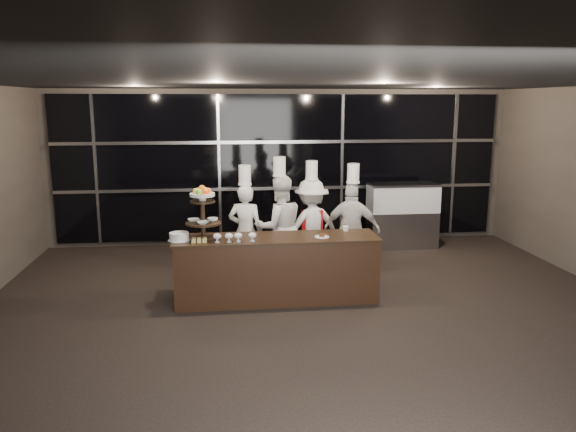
{
  "coord_description": "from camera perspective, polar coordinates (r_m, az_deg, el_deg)",
  "views": [
    {
      "loc": [
        -1.17,
        -5.9,
        2.76
      ],
      "look_at": [
        -0.23,
        1.93,
        1.15
      ],
      "focal_mm": 35.0,
      "sensor_mm": 36.0,
      "label": 1
    }
  ],
  "objects": [
    {
      "name": "window_wall",
      "position": [
        10.98,
        -0.7,
        4.96
      ],
      "size": [
        8.6,
        0.1,
        2.8
      ],
      "color": "black",
      "rests_on": "ground"
    },
    {
      "name": "display_case",
      "position": [
        10.97,
        11.54,
        0.4
      ],
      "size": [
        1.32,
        0.57,
        1.24
      ],
      "color": "#A5A5AA",
      "rests_on": "ground"
    },
    {
      "name": "layer_cake",
      "position": [
        7.72,
        -11.01,
        -2.07
      ],
      "size": [
        0.3,
        0.3,
        0.11
      ],
      "color": "white",
      "rests_on": "buffet_counter"
    },
    {
      "name": "chef_a",
      "position": [
        8.86,
        -4.33,
        -1.37
      ],
      "size": [
        0.62,
        0.49,
        1.8
      ],
      "color": "white",
      "rests_on": "ground"
    },
    {
      "name": "room",
      "position": [
        6.15,
        4.25,
        -0.33
      ],
      "size": [
        10.0,
        10.0,
        10.0
      ],
      "color": "black",
      "rests_on": "ground"
    },
    {
      "name": "chef_cup",
      "position": [
        8.19,
        5.89,
        -1.27
      ],
      "size": [
        0.08,
        0.08,
        0.07
      ],
      "primitive_type": "cylinder",
      "color": "white",
      "rests_on": "buffet_counter"
    },
    {
      "name": "display_stand",
      "position": [
        7.67,
        -8.67,
        0.72
      ],
      "size": [
        0.48,
        0.48,
        0.74
      ],
      "color": "black",
      "rests_on": "buffet_counter"
    },
    {
      "name": "pastry_squares",
      "position": [
        7.59,
        -9.0,
        -2.42
      ],
      "size": [
        0.2,
        0.13,
        0.05
      ],
      "color": "#D6BD69",
      "rests_on": "buffet_counter"
    },
    {
      "name": "buffet_counter",
      "position": [
        7.91,
        -1.18,
        -5.33
      ],
      "size": [
        2.84,
        0.74,
        0.92
      ],
      "color": "black",
      "rests_on": "ground"
    },
    {
      "name": "small_plate",
      "position": [
        7.77,
        3.47,
        -2.06
      ],
      "size": [
        0.2,
        0.2,
        0.05
      ],
      "color": "white",
      "rests_on": "buffet_counter"
    },
    {
      "name": "compotes",
      "position": [
        7.52,
        -5.5,
        -2.04
      ],
      "size": [
        0.58,
        0.11,
        0.12
      ],
      "color": "silver",
      "rests_on": "buffet_counter"
    },
    {
      "name": "chef_d",
      "position": [
        8.97,
        6.51,
        -1.28
      ],
      "size": [
        0.96,
        0.62,
        1.82
      ],
      "color": "silver",
      "rests_on": "ground"
    },
    {
      "name": "chef_c",
      "position": [
        9.1,
        2.37,
        -1.01
      ],
      "size": [
        1.12,
        0.83,
        1.85
      ],
      "color": "white",
      "rests_on": "ground"
    },
    {
      "name": "chef_b",
      "position": [
        8.84,
        -0.86,
        -1.06
      ],
      "size": [
        0.89,
        0.75,
        1.93
      ],
      "color": "white",
      "rests_on": "ground"
    }
  ]
}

